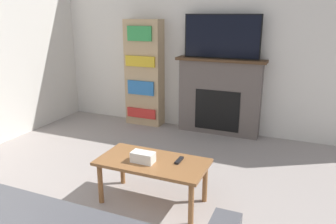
{
  "coord_description": "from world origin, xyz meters",
  "views": [
    {
      "loc": [
        1.44,
        -0.46,
        1.79
      ],
      "look_at": [
        0.1,
        2.72,
        0.76
      ],
      "focal_mm": 35.0,
      "sensor_mm": 36.0,
      "label": 1
    }
  ],
  "objects_px": {
    "fireplace": "(219,96)",
    "tv": "(222,37)",
    "coffee_table": "(153,166)",
    "bookshelf": "(144,73)"
  },
  "relations": [
    {
      "from": "tv",
      "to": "fireplace",
      "type": "bearing_deg",
      "value": 90.0
    },
    {
      "from": "bookshelf",
      "to": "coffee_table",
      "type": "bearing_deg",
      "value": -61.49
    },
    {
      "from": "tv",
      "to": "bookshelf",
      "type": "distance_m",
      "value": 1.41
    },
    {
      "from": "fireplace",
      "to": "coffee_table",
      "type": "relative_size",
      "value": 1.27
    },
    {
      "from": "tv",
      "to": "coffee_table",
      "type": "relative_size",
      "value": 1.06
    },
    {
      "from": "coffee_table",
      "to": "fireplace",
      "type": "bearing_deg",
      "value": 87.71
    },
    {
      "from": "fireplace",
      "to": "bookshelf",
      "type": "distance_m",
      "value": 1.29
    },
    {
      "from": "fireplace",
      "to": "tv",
      "type": "xyz_separation_m",
      "value": [
        0.0,
        -0.02,
        0.89
      ]
    },
    {
      "from": "fireplace",
      "to": "coffee_table",
      "type": "xyz_separation_m",
      "value": [
        -0.09,
        -2.19,
        -0.2
      ]
    },
    {
      "from": "coffee_table",
      "to": "tv",
      "type": "bearing_deg",
      "value": 87.68
    }
  ]
}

